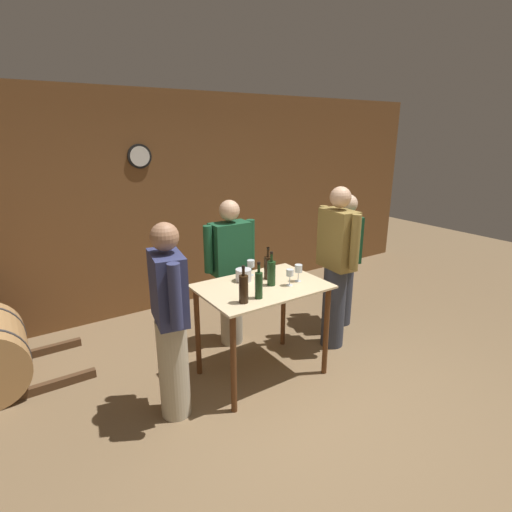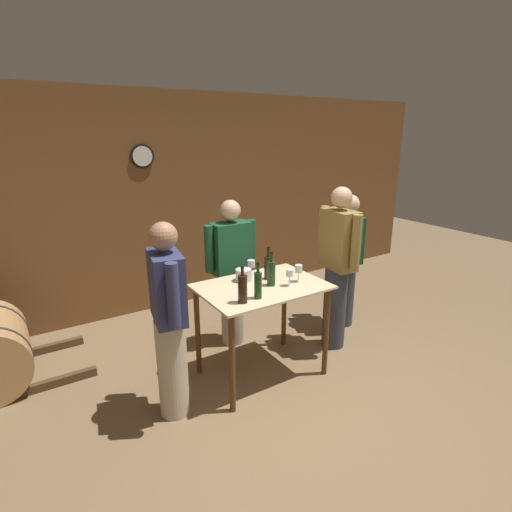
% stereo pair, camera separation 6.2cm
% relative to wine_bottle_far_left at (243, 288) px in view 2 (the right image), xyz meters
% --- Properties ---
extents(ground_plane, '(14.00, 14.00, 0.00)m').
position_rel_wine_bottle_far_left_xyz_m(ground_plane, '(0.38, -0.44, -1.02)').
color(ground_plane, brown).
extents(back_wall, '(8.40, 0.08, 2.70)m').
position_rel_wine_bottle_far_left_xyz_m(back_wall, '(0.38, 2.25, 0.33)').
color(back_wall, brown).
rests_on(back_wall, ground_plane).
extents(tasting_table, '(1.12, 0.78, 0.90)m').
position_rel_wine_bottle_far_left_xyz_m(tasting_table, '(0.34, 0.23, -0.28)').
color(tasting_table, beige).
rests_on(tasting_table, ground_plane).
extents(wine_bottle_far_left, '(0.08, 0.08, 0.31)m').
position_rel_wine_bottle_far_left_xyz_m(wine_bottle_far_left, '(0.00, 0.00, 0.00)').
color(wine_bottle_far_left, black).
rests_on(wine_bottle_far_left, tasting_table).
extents(wine_bottle_left, '(0.06, 0.06, 0.31)m').
position_rel_wine_bottle_far_left_xyz_m(wine_bottle_left, '(0.15, 0.01, 0.00)').
color(wine_bottle_left, '#193819').
rests_on(wine_bottle_left, tasting_table).
extents(wine_bottle_center, '(0.07, 0.07, 0.31)m').
position_rel_wine_bottle_far_left_xyz_m(wine_bottle_center, '(0.41, 0.19, -0.00)').
color(wine_bottle_center, '#193819').
rests_on(wine_bottle_center, tasting_table).
extents(wine_bottle_right, '(0.07, 0.07, 0.31)m').
position_rel_wine_bottle_far_left_xyz_m(wine_bottle_right, '(0.48, 0.34, -0.01)').
color(wine_bottle_right, black).
rests_on(wine_bottle_right, tasting_table).
extents(wine_glass_near_left, '(0.07, 0.07, 0.15)m').
position_rel_wine_bottle_far_left_xyz_m(wine_glass_near_left, '(0.40, 0.51, -0.01)').
color(wine_glass_near_left, silver).
rests_on(wine_glass_near_left, tasting_table).
extents(wine_glass_near_center, '(0.07, 0.07, 0.15)m').
position_rel_wine_bottle_far_left_xyz_m(wine_glass_near_center, '(0.54, 0.09, -0.01)').
color(wine_glass_near_center, silver).
rests_on(wine_glass_near_center, tasting_table).
extents(wine_glass_near_right, '(0.07, 0.07, 0.16)m').
position_rel_wine_bottle_far_left_xyz_m(wine_glass_near_right, '(0.67, 0.13, -0.00)').
color(wine_glass_near_right, silver).
rests_on(wine_glass_near_right, tasting_table).
extents(ice_bucket, '(0.15, 0.15, 0.11)m').
position_rel_wine_bottle_far_left_xyz_m(ice_bucket, '(0.26, 0.42, -0.07)').
color(ice_bucket, silver).
rests_on(ice_bucket, tasting_table).
extents(person_host, '(0.59, 0.24, 1.57)m').
position_rel_wine_bottle_far_left_xyz_m(person_host, '(0.40, 0.91, -0.20)').
color(person_host, '#B7AD93').
rests_on(person_host, ground_plane).
extents(person_visitor_with_scarf, '(0.25, 0.59, 1.71)m').
position_rel_wine_bottle_far_left_xyz_m(person_visitor_with_scarf, '(1.28, 0.26, -0.12)').
color(person_visitor_with_scarf, '#333847').
rests_on(person_visitor_with_scarf, ground_plane).
extents(person_visitor_bearded, '(0.29, 0.58, 1.61)m').
position_rel_wine_bottle_far_left_xyz_m(person_visitor_bearded, '(-0.57, 0.14, -0.18)').
color(person_visitor_bearded, '#B7AD93').
rests_on(person_visitor_bearded, ground_plane).
extents(person_visitor_near_door, '(0.34, 0.56, 1.56)m').
position_rel_wine_bottle_far_left_xyz_m(person_visitor_near_door, '(1.73, 0.58, -0.20)').
color(person_visitor_near_door, '#333847').
rests_on(person_visitor_near_door, ground_plane).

